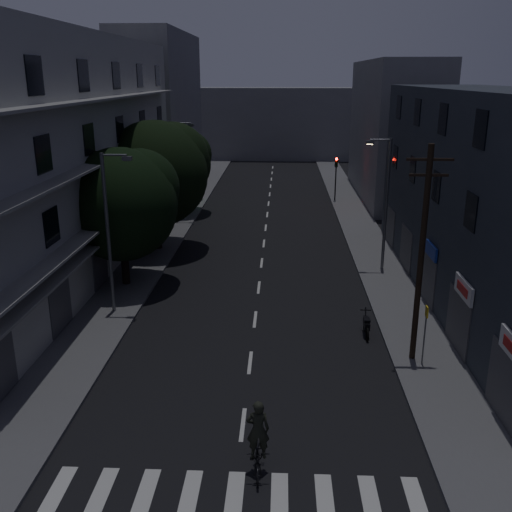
# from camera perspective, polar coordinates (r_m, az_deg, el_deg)

# --- Properties ---
(ground) EXTENTS (160.00, 160.00, 0.00)m
(ground) POSITION_cam_1_polar(r_m,az_deg,el_deg) (41.76, 0.82, 1.46)
(ground) COLOR black
(ground) RESTS_ON ground
(sidewalk_left) EXTENTS (3.00, 90.00, 0.15)m
(sidewalk_left) POSITION_cam_1_polar(r_m,az_deg,el_deg) (42.63, -9.32, 1.66)
(sidewalk_left) COLOR #565659
(sidewalk_left) RESTS_ON ground
(sidewalk_right) EXTENTS (3.00, 90.00, 0.15)m
(sidewalk_right) POSITION_cam_1_polar(r_m,az_deg,el_deg) (42.19, 11.05, 1.40)
(sidewalk_right) COLOR #565659
(sidewalk_right) RESTS_ON ground
(crosswalk) EXTENTS (10.90, 3.00, 0.01)m
(crosswalk) POSITION_cam_1_polar(r_m,az_deg,el_deg) (17.53, -2.29, -23.81)
(crosswalk) COLOR beige
(crosswalk) RESTS_ON ground
(lane_markings) EXTENTS (0.15, 60.50, 0.01)m
(lane_markings) POSITION_cam_1_polar(r_m,az_deg,el_deg) (47.79, 1.06, 3.54)
(lane_markings) COLOR beige
(lane_markings) RESTS_ON ground
(building_left) EXTENTS (7.00, 36.00, 14.00)m
(building_left) POSITION_cam_1_polar(r_m,az_deg,el_deg) (35.94, -19.24, 9.26)
(building_left) COLOR #A5A5A0
(building_left) RESTS_ON ground
(building_right) EXTENTS (6.19, 28.00, 11.00)m
(building_right) POSITION_cam_1_polar(r_m,az_deg,el_deg) (31.61, 22.54, 5.11)
(building_right) COLOR #2A2F39
(building_right) RESTS_ON ground
(building_far_left) EXTENTS (6.00, 20.00, 16.00)m
(building_far_left) POSITION_cam_1_polar(r_m,az_deg,el_deg) (64.58, -9.50, 14.15)
(building_far_left) COLOR slate
(building_far_left) RESTS_ON ground
(building_far_right) EXTENTS (6.00, 20.00, 13.00)m
(building_far_right) POSITION_cam_1_polar(r_m,az_deg,el_deg) (58.33, 13.55, 12.09)
(building_far_right) COLOR slate
(building_far_right) RESTS_ON ground
(building_far_end) EXTENTS (24.00, 8.00, 10.00)m
(building_far_end) POSITION_cam_1_polar(r_m,az_deg,el_deg) (85.37, 1.83, 13.14)
(building_far_end) COLOR slate
(building_far_end) RESTS_ON ground
(tree_near) EXTENTS (6.31, 6.31, 7.79)m
(tree_near) POSITION_cam_1_polar(r_m,az_deg,el_deg) (32.55, -13.25, 5.46)
(tree_near) COLOR black
(tree_near) RESTS_ON sidewalk_left
(tree_mid) EXTENTS (7.09, 7.09, 8.73)m
(tree_mid) POSITION_cam_1_polar(r_m,az_deg,el_deg) (39.11, -9.93, 8.51)
(tree_mid) COLOR black
(tree_mid) RESTS_ON sidewalk_left
(tree_far) EXTENTS (5.74, 5.74, 7.10)m
(tree_far) POSITION_cam_1_polar(r_m,az_deg,el_deg) (49.94, -7.77, 9.37)
(tree_far) COLOR black
(tree_far) RESTS_ON sidewalk_left
(traffic_signal_far_right) EXTENTS (0.28, 0.37, 4.10)m
(traffic_signal_far_right) POSITION_cam_1_polar(r_m,az_deg,el_deg) (55.10, 8.01, 8.54)
(traffic_signal_far_right) COLOR black
(traffic_signal_far_right) RESTS_ON sidewalk_right
(traffic_signal_far_left) EXTENTS (0.28, 0.37, 4.10)m
(traffic_signal_far_left) POSITION_cam_1_polar(r_m,az_deg,el_deg) (55.15, -5.51, 8.63)
(traffic_signal_far_left) COLOR black
(traffic_signal_far_left) RESTS_ON sidewalk_left
(street_lamp_left_near) EXTENTS (1.51, 0.25, 8.00)m
(street_lamp_left_near) POSITION_cam_1_polar(r_m,az_deg,el_deg) (28.71, -14.42, 2.91)
(street_lamp_left_near) COLOR slate
(street_lamp_left_near) RESTS_ON sidewalk_left
(street_lamp_right) EXTENTS (1.51, 0.25, 8.00)m
(street_lamp_right) POSITION_cam_1_polar(r_m,az_deg,el_deg) (35.15, 12.75, 5.66)
(street_lamp_right) COLOR #5B5C63
(street_lamp_right) RESTS_ON sidewalk_right
(street_lamp_left_far) EXTENTS (1.51, 0.25, 8.00)m
(street_lamp_left_far) POSITION_cam_1_polar(r_m,az_deg,el_deg) (46.96, -7.71, 8.85)
(street_lamp_left_far) COLOR slate
(street_lamp_left_far) RESTS_ON sidewalk_left
(utility_pole) EXTENTS (1.80, 0.24, 9.00)m
(utility_pole) POSITION_cam_1_polar(r_m,az_deg,el_deg) (23.76, 16.24, 0.41)
(utility_pole) COLOR black
(utility_pole) RESTS_ON sidewalk_right
(bus_stop_sign) EXTENTS (0.06, 0.35, 2.52)m
(bus_stop_sign) POSITION_cam_1_polar(r_m,az_deg,el_deg) (24.47, 16.60, -6.57)
(bus_stop_sign) COLOR #595B60
(bus_stop_sign) RESTS_ON sidewalk_right
(motorcycle) EXTENTS (0.52, 1.81, 1.16)m
(motorcycle) POSITION_cam_1_polar(r_m,az_deg,el_deg) (27.27, 10.97, -6.87)
(motorcycle) COLOR black
(motorcycle) RESTS_ON ground
(cyclist) EXTENTS (0.78, 1.95, 2.43)m
(cyclist) POSITION_cam_1_polar(r_m,az_deg,el_deg) (18.24, 0.19, -18.63)
(cyclist) COLOR black
(cyclist) RESTS_ON ground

